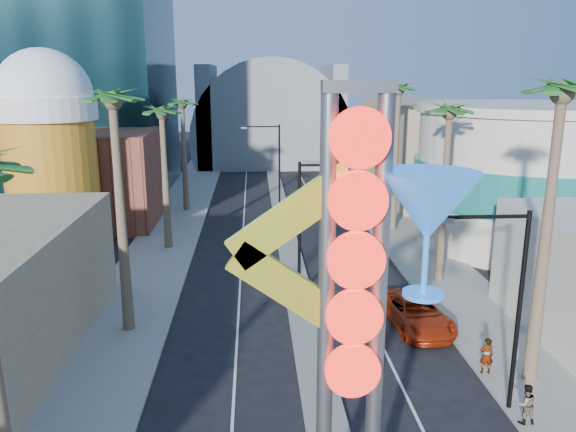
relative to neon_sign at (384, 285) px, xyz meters
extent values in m
cube|color=gray|center=(-10.32, 32.04, -7.23)|extent=(5.00, 100.00, 0.15)
cube|color=gray|center=(8.68, 32.04, -7.23)|extent=(5.00, 100.00, 0.15)
cube|color=gray|center=(-0.82, 35.04, -7.23)|extent=(1.60, 84.00, 0.15)
cube|color=brown|center=(-16.82, 35.04, -3.31)|extent=(10.00, 10.00, 8.00)
cube|color=#92805E|center=(15.18, 45.04, -2.31)|extent=(10.00, 20.00, 10.00)
cylinder|color=#C96E1A|center=(-17.82, 27.04, -2.31)|extent=(6.40, 6.40, 10.00)
cylinder|color=white|center=(-17.82, 27.04, 3.09)|extent=(7.00, 7.00, 1.60)
sphere|color=white|center=(-17.82, 27.04, 3.89)|extent=(6.60, 6.60, 6.60)
cylinder|color=beige|center=(17.18, 27.04, -2.31)|extent=(16.00, 16.00, 10.00)
cylinder|color=teal|center=(17.18, 27.04, -2.31)|extent=(16.60, 16.60, 3.00)
cylinder|color=beige|center=(17.18, 27.04, 2.99)|extent=(16.60, 16.60, 0.60)
cylinder|color=slate|center=(-0.82, 69.04, -3.31)|extent=(22.00, 16.00, 22.00)
cube|color=slate|center=(-9.82, 69.04, -0.31)|extent=(2.00, 16.00, 14.00)
cube|color=slate|center=(8.18, 69.04, -0.31)|extent=(2.00, 16.00, 14.00)
cylinder|color=slate|center=(-1.52, 0.04, -0.81)|extent=(0.44, 0.44, 12.00)
cylinder|color=slate|center=(-0.12, 0.04, -0.81)|extent=(0.44, 0.44, 12.00)
cube|color=slate|center=(-0.82, 0.04, 5.09)|extent=(1.80, 0.50, 0.30)
cylinder|color=red|center=(-0.82, -0.31, 3.89)|extent=(1.50, 0.25, 1.50)
cylinder|color=red|center=(-0.82, -0.31, 2.34)|extent=(1.50, 0.25, 1.50)
cylinder|color=red|center=(-0.82, -0.31, 0.79)|extent=(1.50, 0.25, 1.50)
cylinder|color=red|center=(-0.82, -0.31, -0.76)|extent=(1.50, 0.25, 1.50)
cylinder|color=red|center=(-0.82, -0.31, -2.31)|extent=(1.50, 0.25, 1.50)
cube|color=yellow|center=(-2.42, 0.04, 1.89)|extent=(3.47, 0.25, 2.80)
cube|color=yellow|center=(-2.42, 0.04, -0.11)|extent=(3.47, 0.25, 2.80)
cone|color=blue|center=(1.08, 0.04, 2.09)|extent=(2.60, 2.60, 1.80)
cylinder|color=blue|center=(1.08, 0.04, 0.49)|extent=(0.16, 0.16, 1.60)
cylinder|color=blue|center=(1.08, 0.04, -0.31)|extent=(1.10, 1.10, 0.12)
cylinder|color=black|center=(-0.82, 17.04, -3.31)|extent=(0.18, 0.18, 8.00)
cube|color=black|center=(0.98, 17.04, 0.49)|extent=(3.60, 0.12, 0.12)
cube|color=slate|center=(2.58, 17.04, 0.39)|extent=(0.60, 0.25, 0.18)
cylinder|color=black|center=(-0.82, 41.04, -3.31)|extent=(0.18, 0.18, 8.00)
cube|color=black|center=(-2.62, 41.04, 0.49)|extent=(3.60, 0.12, 0.12)
cube|color=slate|center=(-4.22, 41.04, 0.39)|extent=(0.60, 0.25, 0.18)
cylinder|color=black|center=(6.38, 5.04, -3.31)|extent=(0.18, 0.18, 8.00)
cube|color=black|center=(4.76, 5.04, 0.49)|extent=(3.24, 0.12, 0.12)
cube|color=slate|center=(3.32, 5.04, 0.39)|extent=(0.60, 0.25, 0.18)
cylinder|color=brown|center=(-9.82, 13.04, -1.56)|extent=(0.40, 0.40, 11.50)
sphere|color=#1C5520|center=(-9.82, 13.04, 4.19)|extent=(2.40, 2.40, 2.40)
cylinder|color=brown|center=(-9.82, 27.04, -2.31)|extent=(0.40, 0.40, 10.00)
sphere|color=#1C5520|center=(-9.82, 27.04, 2.69)|extent=(2.40, 2.40, 2.40)
cylinder|color=brown|center=(-9.82, 39.04, -2.31)|extent=(0.40, 0.40, 10.00)
sphere|color=#1C5520|center=(-9.82, 39.04, 2.69)|extent=(2.40, 2.40, 2.40)
cylinder|color=brown|center=(8.18, 7.04, -1.31)|extent=(0.40, 0.40, 12.00)
sphere|color=#1C5520|center=(8.18, 7.04, 4.69)|extent=(2.40, 2.40, 2.40)
cylinder|color=brown|center=(8.18, 19.04, -2.06)|extent=(0.40, 0.40, 10.50)
sphere|color=#1C5520|center=(8.18, 19.04, 3.19)|extent=(2.40, 2.40, 2.40)
cylinder|color=brown|center=(8.18, 31.04, -1.56)|extent=(0.40, 0.40, 11.50)
sphere|color=#1C5520|center=(8.18, 31.04, 4.19)|extent=(2.40, 2.40, 2.40)
imported|color=#B12C0D|center=(4.83, 12.62, -6.52)|extent=(3.30, 5.94, 1.57)
imported|color=gray|center=(6.48, 7.59, -6.33)|extent=(0.62, 0.42, 1.65)
imported|color=gray|center=(6.48, 4.02, -6.38)|extent=(0.78, 0.62, 1.55)
camera|label=1|loc=(-3.38, -13.69, 5.37)|focal=35.00mm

